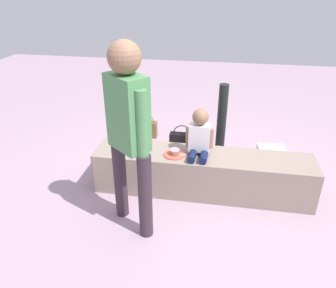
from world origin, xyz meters
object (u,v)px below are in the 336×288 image
object	(u,v)px
cake_plate	(175,153)
water_bottle_near_gift	(149,141)
child_seated	(200,135)
adult_standing	(128,125)
handbag_black_leather	(182,140)
cake_box_white	(272,154)
handbag_brown_canvas	(148,129)
gift_bag	(285,168)

from	to	relation	value
cake_plate	water_bottle_near_gift	world-z (taller)	cake_plate
child_seated	adult_standing	world-z (taller)	adult_standing
child_seated	handbag_black_leather	bearing A→B (deg)	107.36
cake_plate	handbag_black_leather	xyz separation A→B (m)	(-0.05, 0.99, -0.35)
adult_standing	handbag_black_leather	bearing A→B (deg)	81.24
child_seated	handbag_black_leather	world-z (taller)	child_seated
cake_box_white	water_bottle_near_gift	bearing A→B (deg)	179.28
cake_plate	water_bottle_near_gift	size ratio (longest dim) A/B	1.12
adult_standing	handbag_brown_canvas	distance (m)	2.06
adult_standing	handbag_black_leather	world-z (taller)	adult_standing
water_bottle_near_gift	handbag_brown_canvas	xyz separation A→B (m)	(-0.10, 0.33, 0.03)
cake_plate	handbag_brown_canvas	distance (m)	1.43
water_bottle_near_gift	cake_box_white	xyz separation A→B (m)	(1.60, -0.02, -0.03)
gift_bag	cake_box_white	xyz separation A→B (m)	(-0.08, 0.47, -0.08)
water_bottle_near_gift	cake_box_white	bearing A→B (deg)	-0.72
adult_standing	cake_plate	bearing A→B (deg)	63.23
cake_plate	water_bottle_near_gift	xyz separation A→B (m)	(-0.48, 0.93, -0.37)
child_seated	handbag_black_leather	distance (m)	1.11
adult_standing	cake_box_white	xyz separation A→B (m)	(1.40, 1.49, -0.94)
handbag_black_leather	child_seated	bearing A→B (deg)	-72.64
water_bottle_near_gift	handbag_brown_canvas	bearing A→B (deg)	106.65
handbag_black_leather	gift_bag	bearing A→B (deg)	-23.80
handbag_black_leather	adult_standing	bearing A→B (deg)	-98.76
gift_bag	handbag_black_leather	bearing A→B (deg)	156.20
gift_bag	handbag_brown_canvas	world-z (taller)	gift_bag
child_seated	cake_box_white	bearing A→B (deg)	44.06
adult_standing	cake_plate	world-z (taller)	adult_standing
child_seated	gift_bag	distance (m)	1.14
gift_bag	handbag_black_leather	distance (m)	1.35
child_seated	handbag_brown_canvas	world-z (taller)	child_seated
cake_plate	handbag_black_leather	bearing A→B (deg)	92.84
cake_box_white	handbag_brown_canvas	size ratio (longest dim) A/B	1.02
child_seated	handbag_brown_canvas	bearing A→B (deg)	124.54
child_seated	cake_box_white	distance (m)	1.35
handbag_black_leather	handbag_brown_canvas	world-z (taller)	handbag_black_leather
adult_standing	cake_plate	size ratio (longest dim) A/B	7.43
child_seated	cake_plate	distance (m)	0.31
cake_box_white	handbag_brown_canvas	xyz separation A→B (m)	(-1.70, 0.35, 0.06)
child_seated	handbag_brown_canvas	size ratio (longest dim) A/B	1.46
child_seated	cake_box_white	size ratio (longest dim) A/B	1.44
gift_bag	handbag_brown_canvas	bearing A→B (deg)	155.27
water_bottle_near_gift	handbag_black_leather	size ratio (longest dim) A/B	0.60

